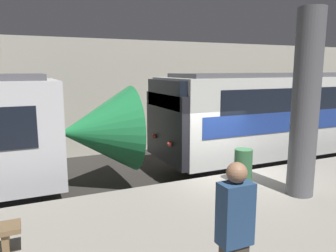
% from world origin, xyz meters
% --- Properties ---
extents(ground_plane, '(120.00, 120.00, 0.00)m').
position_xyz_m(ground_plane, '(0.00, 0.00, 0.00)').
color(ground_plane, '#282623').
extents(platform, '(40.00, 5.19, 1.00)m').
position_xyz_m(platform, '(0.00, -2.60, 0.50)').
color(platform, gray).
rests_on(platform, ground).
extents(station_rear_barrier, '(50.00, 0.15, 5.07)m').
position_xyz_m(station_rear_barrier, '(0.00, 7.24, 2.54)').
color(station_rear_barrier, '#B2AD9E').
rests_on(station_rear_barrier, ground).
extents(support_pillar_near, '(0.58, 0.58, 4.04)m').
position_xyz_m(support_pillar_near, '(0.43, -1.91, 3.02)').
color(support_pillar_near, '#56565B').
rests_on(support_pillar_near, platform).
extents(person_walking, '(0.38, 0.24, 1.78)m').
position_xyz_m(person_walking, '(-3.06, -4.27, 1.95)').
color(person_walking, '#473D33').
rests_on(person_walking, platform).
extents(trash_bin, '(0.44, 0.44, 0.85)m').
position_xyz_m(trash_bin, '(-0.27, -0.76, 1.42)').
color(trash_bin, '#2D5B38').
rests_on(trash_bin, platform).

